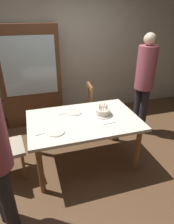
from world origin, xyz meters
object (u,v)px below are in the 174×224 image
object	(u,v)px
plate_near_celebrant	(56,132)
chair_spindle_back	(81,111)
china_cabinet	(31,77)
plate_far_side	(74,112)
birthday_cake	(103,112)
dining_table	(84,125)
person_guest	(144,80)

from	to	relation	value
plate_near_celebrant	chair_spindle_back	xyz separation A→B (m)	(0.59, 1.04, -0.30)
chair_spindle_back	china_cabinet	distance (m)	1.19
plate_far_side	plate_near_celebrant	bearing A→B (deg)	-127.19
plate_far_side	china_cabinet	size ratio (longest dim) A/B	0.12
birthday_cake	chair_spindle_back	xyz separation A→B (m)	(-0.13, 0.78, -0.33)
dining_table	china_cabinet	size ratio (longest dim) A/B	0.80
dining_table	plate_near_celebrant	world-z (taller)	plate_near_celebrant
dining_table	china_cabinet	bearing A→B (deg)	111.51
dining_table	plate_near_celebrant	distance (m)	0.48
dining_table	plate_far_side	xyz separation A→B (m)	(-0.08, 0.22, 0.10)
birthday_cake	plate_near_celebrant	world-z (taller)	birthday_cake
plate_near_celebrant	china_cabinet	distance (m)	1.80
birthday_cake	plate_near_celebrant	bearing A→B (deg)	-159.88
birthday_cake	person_guest	xyz separation A→B (m)	(0.96, 0.52, 0.23)
birthday_cake	plate_far_side	size ratio (longest dim) A/B	1.27
china_cabinet	birthday_cake	bearing A→B (deg)	-59.02
china_cabinet	plate_far_side	bearing A→B (deg)	-68.02
plate_near_celebrant	plate_far_side	distance (m)	0.56
dining_table	plate_near_celebrant	size ratio (longest dim) A/B	6.88
birthday_cake	plate_far_side	bearing A→B (deg)	153.49
plate_far_side	chair_spindle_back	bearing A→B (deg)	67.26
birthday_cake	china_cabinet	bearing A→B (deg)	120.98
china_cabinet	chair_spindle_back	bearing A→B (deg)	-43.37
dining_table	chair_spindle_back	size ratio (longest dim) A/B	1.59
plate_far_side	person_guest	world-z (taller)	person_guest
dining_table	person_guest	xyz separation A→B (m)	(1.26, 0.56, 0.37)
plate_near_celebrant	plate_far_side	xyz separation A→B (m)	(0.34, 0.45, 0.00)
dining_table	person_guest	size ratio (longest dim) A/B	0.85
birthday_cake	plate_far_side	distance (m)	0.42
birthday_cake	person_guest	distance (m)	1.12
chair_spindle_back	plate_near_celebrant	bearing A→B (deg)	-119.50
plate_near_celebrant	chair_spindle_back	world-z (taller)	chair_spindle_back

